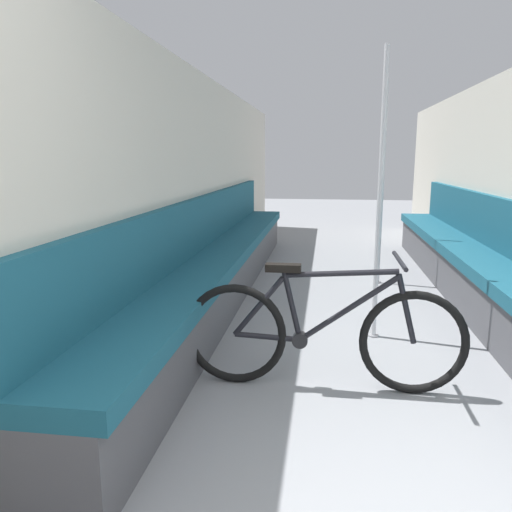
% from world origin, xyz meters
% --- Properties ---
extents(wall_left, '(0.10, 10.33, 2.08)m').
position_xyz_m(wall_left, '(-1.42, 3.56, 1.04)').
color(wall_left, beige).
rests_on(wall_left, ground).
extents(bench_seat_row_left, '(0.47, 6.14, 0.96)m').
position_xyz_m(bench_seat_row_left, '(-1.16, 3.72, 0.32)').
color(bench_seat_row_left, '#4C4C51').
rests_on(bench_seat_row_left, ground).
extents(bench_seat_row_right, '(0.47, 6.14, 0.96)m').
position_xyz_m(bench_seat_row_right, '(1.16, 3.72, 0.32)').
color(bench_seat_row_right, '#4C4C51').
rests_on(bench_seat_row_right, ground).
extents(bicycle, '(1.61, 0.46, 0.78)m').
position_xyz_m(bicycle, '(-0.21, 1.95, 0.33)').
color(bicycle, black).
rests_on(bicycle, ground).
extents(grab_pole_near, '(0.08, 0.08, 2.06)m').
position_xyz_m(grab_pole_near, '(0.17, 2.85, 1.00)').
color(grab_pole_near, gray).
rests_on(grab_pole_near, ground).
extents(grab_pole_far, '(0.08, 0.08, 2.06)m').
position_xyz_m(grab_pole_far, '(0.36, 4.50, 1.00)').
color(grab_pole_far, gray).
rests_on(grab_pole_far, ground).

